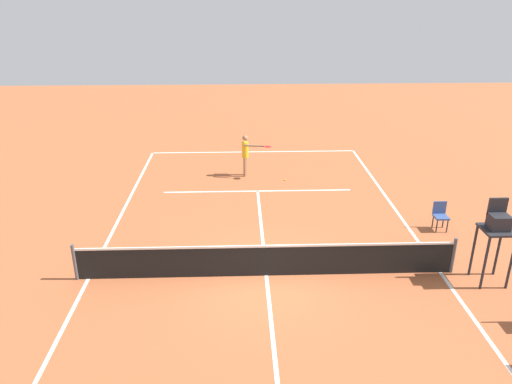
{
  "coord_description": "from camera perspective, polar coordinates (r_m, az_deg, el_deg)",
  "views": [
    {
      "loc": [
        0.72,
        11.92,
        7.46
      ],
      "look_at": [
        0.14,
        -4.22,
        0.8
      ],
      "focal_mm": 34.67,
      "sensor_mm": 36.0,
      "label": 1
    }
  ],
  "objects": [
    {
      "name": "umpire_chair",
      "position": [
        14.52,
        26.05,
        -3.82
      ],
      "size": [
        0.8,
        0.8,
        2.41
      ],
      "color": "#232328",
      "rests_on": "ground"
    },
    {
      "name": "player_serving",
      "position": [
        20.96,
        -1.13,
        4.66
      ],
      "size": [
        1.26,
        0.81,
        1.79
      ],
      "rotation": [
        0.0,
        0.0,
        1.34
      ],
      "color": "#9E704C",
      "rests_on": "ground"
    },
    {
      "name": "courtside_chair_mid",
      "position": [
        17.48,
        20.5,
        -2.45
      ],
      "size": [
        0.44,
        0.46,
        0.95
      ],
      "color": "#262626",
      "rests_on": "ground"
    },
    {
      "name": "ground_plane",
      "position": [
        14.08,
        1.2,
        -9.59
      ],
      "size": [
        60.0,
        60.0,
        0.0
      ],
      "primitive_type": "plane",
      "color": "#AD5933"
    },
    {
      "name": "tennis_ball",
      "position": [
        20.77,
        3.41,
        1.42
      ],
      "size": [
        0.07,
        0.07,
        0.07
      ],
      "primitive_type": "sphere",
      "color": "#CCE033",
      "rests_on": "ground"
    },
    {
      "name": "tennis_net",
      "position": [
        13.82,
        1.21,
        -7.85
      ],
      "size": [
        10.61,
        0.1,
        1.07
      ],
      "color": "#4C4C51",
      "rests_on": "ground"
    },
    {
      "name": "court_lines",
      "position": [
        14.08,
        1.2,
        -9.58
      ],
      "size": [
        10.01,
        22.83,
        0.01
      ],
      "color": "white",
      "rests_on": "ground"
    }
  ]
}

